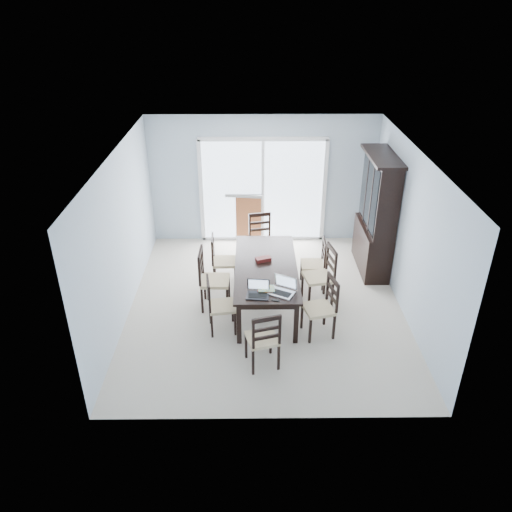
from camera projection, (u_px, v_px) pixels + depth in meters
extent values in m
plane|color=beige|center=(266.00, 305.00, 8.39)|extent=(5.00, 5.00, 0.00)
plane|color=white|center=(267.00, 154.00, 7.14)|extent=(5.00, 5.00, 0.00)
cube|color=#ACBDCD|center=(263.00, 180.00, 9.96)|extent=(4.50, 0.02, 2.60)
cube|color=#ACBDCD|center=(122.00, 236.00, 7.74)|extent=(0.02, 5.00, 2.60)
cube|color=#ACBDCD|center=(410.00, 235.00, 7.78)|extent=(0.02, 5.00, 2.60)
cube|color=gray|center=(261.00, 221.00, 11.48)|extent=(4.50, 2.00, 0.10)
cube|color=#99999E|center=(261.00, 181.00, 12.07)|extent=(4.50, 0.06, 1.10)
cube|color=black|center=(266.00, 267.00, 8.04)|extent=(1.00, 2.20, 0.04)
cube|color=black|center=(266.00, 270.00, 8.06)|extent=(0.88, 2.08, 0.10)
cube|color=black|center=(239.00, 324.00, 7.34)|extent=(0.07, 0.07, 0.69)
cube|color=black|center=(296.00, 323.00, 7.35)|extent=(0.07, 0.07, 0.69)
cube|color=black|center=(241.00, 258.00, 9.09)|extent=(0.07, 0.07, 0.69)
cube|color=black|center=(287.00, 258.00, 9.10)|extent=(0.07, 0.07, 0.69)
cube|color=black|center=(372.00, 247.00, 9.30)|extent=(0.45, 1.30, 0.85)
cube|color=black|center=(380.00, 193.00, 8.78)|extent=(0.38, 1.30, 1.30)
cube|color=black|center=(383.00, 156.00, 8.46)|extent=(0.50, 1.38, 0.05)
cube|color=black|center=(374.00, 203.00, 8.41)|extent=(0.02, 0.36, 1.18)
cube|color=black|center=(369.00, 193.00, 8.78)|extent=(0.02, 0.36, 1.18)
cube|color=black|center=(364.00, 185.00, 9.15)|extent=(0.02, 0.36, 1.18)
cube|color=silver|center=(263.00, 192.00, 10.06)|extent=(2.40, 0.02, 2.10)
cube|color=white|center=(263.00, 139.00, 9.52)|extent=(2.52, 0.05, 0.08)
cube|color=white|center=(263.00, 192.00, 10.05)|extent=(0.06, 0.05, 2.10)
cube|color=white|center=(262.00, 238.00, 10.54)|extent=(2.52, 0.05, 0.05)
cube|color=black|center=(210.00, 313.00, 7.83)|extent=(0.04, 0.04, 0.40)
cube|color=black|center=(212.00, 326.00, 7.52)|extent=(0.04, 0.04, 0.40)
cube|color=black|center=(233.00, 311.00, 7.88)|extent=(0.04, 0.04, 0.40)
cube|color=black|center=(235.00, 324.00, 7.57)|extent=(0.04, 0.04, 0.40)
cube|color=beige|center=(222.00, 306.00, 7.59)|extent=(0.45, 0.45, 0.05)
cube|color=black|center=(205.00, 287.00, 8.43)|extent=(0.04, 0.04, 0.46)
cube|color=black|center=(202.00, 301.00, 8.07)|extent=(0.04, 0.04, 0.46)
cube|color=black|center=(229.00, 288.00, 8.42)|extent=(0.04, 0.04, 0.46)
cube|color=black|center=(227.00, 301.00, 8.07)|extent=(0.04, 0.04, 0.46)
cube|color=beige|center=(215.00, 281.00, 8.12)|extent=(0.46, 0.46, 0.05)
cube|color=black|center=(215.00, 268.00, 9.05)|extent=(0.03, 0.03, 0.41)
cube|color=black|center=(214.00, 278.00, 8.73)|extent=(0.03, 0.03, 0.41)
cube|color=black|center=(235.00, 268.00, 9.07)|extent=(0.03, 0.03, 0.41)
cube|color=black|center=(235.00, 278.00, 8.75)|extent=(0.03, 0.03, 0.41)
cube|color=beige|center=(225.00, 262.00, 8.79)|extent=(0.42, 0.42, 0.05)
cube|color=black|center=(334.00, 327.00, 7.48)|extent=(0.04, 0.04, 0.43)
cube|color=black|center=(325.00, 313.00, 7.80)|extent=(0.04, 0.04, 0.43)
cube|color=black|center=(310.00, 331.00, 7.40)|extent=(0.04, 0.04, 0.43)
cube|color=black|center=(302.00, 317.00, 7.72)|extent=(0.04, 0.04, 0.43)
cube|color=beige|center=(318.00, 309.00, 7.48)|extent=(0.51, 0.51, 0.05)
cube|color=black|center=(332.00, 295.00, 8.23)|extent=(0.04, 0.04, 0.45)
cube|color=black|center=(324.00, 283.00, 8.57)|extent=(0.04, 0.04, 0.45)
cube|color=black|center=(309.00, 298.00, 8.16)|extent=(0.04, 0.04, 0.45)
cube|color=black|center=(302.00, 285.00, 8.50)|extent=(0.04, 0.04, 0.45)
cube|color=beige|center=(318.00, 277.00, 8.25)|extent=(0.52, 0.52, 0.05)
cube|color=black|center=(323.00, 280.00, 8.69)|extent=(0.03, 0.03, 0.40)
cube|color=black|center=(320.00, 270.00, 9.00)|extent=(0.03, 0.03, 0.40)
cube|color=black|center=(303.00, 280.00, 8.69)|extent=(0.03, 0.03, 0.40)
cube|color=black|center=(301.00, 270.00, 9.00)|extent=(0.03, 0.03, 0.40)
cube|color=beige|center=(312.00, 264.00, 8.74)|extent=(0.39, 0.39, 0.05)
cube|color=black|center=(253.00, 362.00, 6.79)|extent=(0.04, 0.04, 0.42)
cube|color=black|center=(279.00, 358.00, 6.88)|extent=(0.04, 0.04, 0.42)
cube|color=black|center=(246.00, 346.00, 7.10)|extent=(0.04, 0.04, 0.42)
cube|color=black|center=(271.00, 341.00, 7.19)|extent=(0.04, 0.04, 0.42)
cube|color=beige|center=(262.00, 338.00, 6.88)|extent=(0.50, 0.50, 0.05)
cube|color=black|center=(269.00, 248.00, 9.71)|extent=(0.04, 0.04, 0.43)
cube|color=black|center=(250.00, 250.00, 9.64)|extent=(0.04, 0.04, 0.43)
cube|color=black|center=(274.00, 258.00, 9.38)|extent=(0.04, 0.04, 0.43)
cube|color=black|center=(254.00, 260.00, 9.31)|extent=(0.04, 0.04, 0.43)
cube|color=beige|center=(262.00, 243.00, 9.40)|extent=(0.50, 0.50, 0.05)
cube|color=black|center=(258.00, 296.00, 7.24)|extent=(0.35, 0.26, 0.02)
cube|color=silver|center=(258.00, 289.00, 7.19)|extent=(0.29, 0.07, 0.17)
cube|color=silver|center=(282.00, 293.00, 7.30)|extent=(0.43, 0.38, 0.02)
cube|color=silver|center=(282.00, 286.00, 7.24)|extent=(0.29, 0.18, 0.19)
cube|color=maroon|center=(266.00, 290.00, 7.38)|extent=(0.25, 0.20, 0.03)
cube|color=gold|center=(266.00, 288.00, 7.37)|extent=(0.24, 0.19, 0.01)
cube|color=black|center=(275.00, 300.00, 7.15)|extent=(0.12, 0.08, 0.01)
cube|color=#4D0F13|center=(263.00, 259.00, 8.16)|extent=(0.27, 0.20, 0.06)
cube|color=brown|center=(223.00, 202.00, 11.10)|extent=(2.10, 1.92, 0.95)
cube|color=gray|center=(222.00, 180.00, 10.86)|extent=(2.16, 1.98, 0.06)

